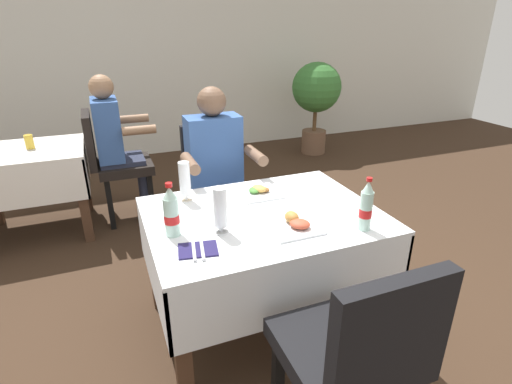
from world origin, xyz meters
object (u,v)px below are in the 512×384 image
object	(u,v)px
chair_near_camera_side	(354,352)
background_chair_right	(113,160)
beer_glass_middle	(220,211)
cola_bottle_primary	(366,207)
plate_far_diner	(259,191)
seated_diner_far	(217,170)
background_table_tumbler	(29,142)
chair_far_diner_seat	(218,185)
background_patron	(117,142)
plate_near_camera	(294,224)
cola_bottle_secondary	(171,213)
background_dining_table	(30,173)
beer_glass_left	(185,181)
napkin_cutlery_set	(198,249)
main_dining_table	(263,240)
potted_plant_corner	(316,94)

from	to	relation	value
chair_near_camera_side	background_chair_right	world-z (taller)	same
beer_glass_middle	cola_bottle_primary	distance (m)	0.68
plate_far_diner	cola_bottle_primary	bearing A→B (deg)	-61.88
plate_far_diner	background_chair_right	xyz separation A→B (m)	(-0.74, 1.47, -0.18)
cola_bottle_primary	background_chair_right	world-z (taller)	cola_bottle_primary
seated_diner_far	background_table_tumbler	world-z (taller)	seated_diner_far
chair_far_diner_seat	background_chair_right	size ratio (longest dim) A/B	1.00
background_patron	plate_near_camera	bearing A→B (deg)	-70.11
beer_glass_middle	cola_bottle_secondary	size ratio (longest dim) A/B	0.87
plate_near_camera	cola_bottle_primary	bearing A→B (deg)	-24.35
background_dining_table	beer_glass_left	bearing A→B (deg)	-55.78
napkin_cutlery_set	background_table_tumbler	size ratio (longest dim) A/B	1.78
beer_glass_left	napkin_cutlery_set	distance (m)	0.55
plate_far_diner	background_patron	bearing A→B (deg)	115.01
plate_far_diner	main_dining_table	bearing A→B (deg)	-106.85
chair_near_camera_side	napkin_cutlery_set	size ratio (longest dim) A/B	4.95
potted_plant_corner	background_chair_right	bearing A→B (deg)	-156.82
napkin_cutlery_set	background_dining_table	xyz separation A→B (m)	(-0.89, 1.95, -0.20)
seated_diner_far	background_table_tumbler	xyz separation A→B (m)	(-1.22, 0.99, 0.06)
seated_diner_far	beer_glass_left	world-z (taller)	seated_diner_far
cola_bottle_primary	beer_glass_left	bearing A→B (deg)	138.40
background_table_tumbler	chair_far_diner_seat	bearing A→B (deg)	-35.20
plate_far_diner	beer_glass_left	distance (m)	0.43
seated_diner_far	background_patron	distance (m)	1.14
seated_diner_far	background_chair_right	xyz separation A→B (m)	(-0.63, 0.98, -0.16)
chair_far_diner_seat	plate_near_camera	bearing A→B (deg)	-85.65
plate_near_camera	background_patron	xyz separation A→B (m)	(-0.69, 1.91, -0.03)
beer_glass_left	background_chair_right	world-z (taller)	background_chair_right
background_table_tumbler	background_patron	bearing A→B (deg)	-1.15
main_dining_table	seated_diner_far	size ratio (longest dim) A/B	0.95
chair_near_camera_side	background_table_tumbler	distance (m)	2.87
beer_glass_left	potted_plant_corner	size ratio (longest dim) A/B	0.19
cola_bottle_primary	background_patron	size ratio (longest dim) A/B	0.21
napkin_cutlery_set	background_dining_table	bearing A→B (deg)	114.60
background_chair_right	main_dining_table	bearing A→B (deg)	-68.89
chair_far_diner_seat	napkin_cutlery_set	size ratio (longest dim) A/B	4.95
beer_glass_left	background_patron	bearing A→B (deg)	101.07
cola_bottle_primary	napkin_cutlery_set	bearing A→B (deg)	172.57
cola_bottle_primary	background_patron	distance (m)	2.28
chair_far_diner_seat	background_chair_right	world-z (taller)	same
background_chair_right	background_table_tumbler	size ratio (longest dim) A/B	8.82
seated_diner_far	beer_glass_middle	xyz separation A→B (m)	(-0.23, -0.85, 0.12)
main_dining_table	chair_far_diner_seat	bearing A→B (deg)	90.00
beer_glass_left	cola_bottle_primary	distance (m)	0.96
beer_glass_middle	chair_far_diner_seat	bearing A→B (deg)	74.68
potted_plant_corner	seated_diner_far	bearing A→B (deg)	-133.05
cola_bottle_primary	napkin_cutlery_set	world-z (taller)	cola_bottle_primary
background_table_tumbler	chair_near_camera_side	bearing A→B (deg)	-64.01
background_chair_right	beer_glass_middle	bearing A→B (deg)	-77.68
chair_near_camera_side	napkin_cutlery_set	xyz separation A→B (m)	(-0.41, 0.61, 0.17)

